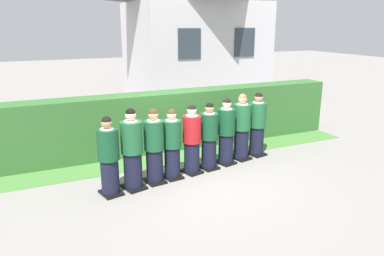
{
  "coord_description": "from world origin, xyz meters",
  "views": [
    {
      "loc": [
        -3.22,
        -7.14,
        3.28
      ],
      "look_at": [
        0.0,
        0.0,
        1.05
      ],
      "focal_mm": 34.36,
      "sensor_mm": 36.0,
      "label": 1
    }
  ],
  "objects_px": {
    "student_front_row_1": "(132,151)",
    "student_front_row_5": "(209,138)",
    "student_in_red_blazer": "(192,141)",
    "student_front_row_6": "(226,133)",
    "student_front_row_3": "(172,146)",
    "student_front_row_7": "(242,128)",
    "student_front_row_0": "(109,158)",
    "student_front_row_2": "(154,148)",
    "student_front_row_8": "(257,126)"
  },
  "relations": [
    {
      "from": "student_front_row_1",
      "to": "student_front_row_5",
      "type": "bearing_deg",
      "value": 10.17
    },
    {
      "from": "student_in_red_blazer",
      "to": "student_front_row_6",
      "type": "bearing_deg",
      "value": 11.11
    },
    {
      "from": "student_front_row_3",
      "to": "student_front_row_5",
      "type": "distance_m",
      "value": 1.0
    },
    {
      "from": "student_front_row_7",
      "to": "student_front_row_0",
      "type": "bearing_deg",
      "value": -169.02
    },
    {
      "from": "student_front_row_3",
      "to": "student_in_red_blazer",
      "type": "relative_size",
      "value": 0.98
    },
    {
      "from": "student_front_row_1",
      "to": "student_front_row_2",
      "type": "relative_size",
      "value": 1.05
    },
    {
      "from": "student_front_row_1",
      "to": "student_front_row_3",
      "type": "height_order",
      "value": "student_front_row_1"
    },
    {
      "from": "student_front_row_3",
      "to": "student_in_red_blazer",
      "type": "bearing_deg",
      "value": 9.61
    },
    {
      "from": "student_front_row_6",
      "to": "student_front_row_2",
      "type": "bearing_deg",
      "value": -169.7
    },
    {
      "from": "student_front_row_2",
      "to": "student_front_row_0",
      "type": "bearing_deg",
      "value": -169.06
    },
    {
      "from": "student_front_row_7",
      "to": "student_front_row_2",
      "type": "bearing_deg",
      "value": -169.0
    },
    {
      "from": "student_front_row_0",
      "to": "student_front_row_5",
      "type": "height_order",
      "value": "student_front_row_0"
    },
    {
      "from": "student_in_red_blazer",
      "to": "student_front_row_7",
      "type": "height_order",
      "value": "student_front_row_7"
    },
    {
      "from": "student_front_row_0",
      "to": "student_in_red_blazer",
      "type": "relative_size",
      "value": 1.01
    },
    {
      "from": "student_front_row_0",
      "to": "student_front_row_5",
      "type": "relative_size",
      "value": 1.02
    },
    {
      "from": "student_front_row_6",
      "to": "student_front_row_7",
      "type": "relative_size",
      "value": 0.97
    },
    {
      "from": "student_front_row_2",
      "to": "student_front_row_6",
      "type": "height_order",
      "value": "student_front_row_2"
    },
    {
      "from": "student_front_row_2",
      "to": "student_front_row_8",
      "type": "relative_size",
      "value": 0.99
    },
    {
      "from": "student_front_row_7",
      "to": "student_front_row_8",
      "type": "distance_m",
      "value": 0.52
    },
    {
      "from": "student_front_row_5",
      "to": "student_front_row_7",
      "type": "height_order",
      "value": "student_front_row_7"
    },
    {
      "from": "student_front_row_7",
      "to": "student_front_row_6",
      "type": "bearing_deg",
      "value": -166.37
    },
    {
      "from": "student_front_row_2",
      "to": "student_front_row_7",
      "type": "bearing_deg",
      "value": 11.0
    },
    {
      "from": "student_front_row_7",
      "to": "student_front_row_1",
      "type": "bearing_deg",
      "value": -168.79
    },
    {
      "from": "student_front_row_2",
      "to": "student_in_red_blazer",
      "type": "xyz_separation_m",
      "value": [
        0.94,
        0.16,
        -0.02
      ]
    },
    {
      "from": "student_front_row_1",
      "to": "student_front_row_8",
      "type": "bearing_deg",
      "value": 10.91
    },
    {
      "from": "student_front_row_3",
      "to": "student_front_row_8",
      "type": "height_order",
      "value": "student_front_row_8"
    },
    {
      "from": "student_front_row_2",
      "to": "student_front_row_3",
      "type": "relative_size",
      "value": 1.04
    },
    {
      "from": "student_front_row_0",
      "to": "student_front_row_1",
      "type": "height_order",
      "value": "student_front_row_1"
    },
    {
      "from": "student_front_row_2",
      "to": "student_in_red_blazer",
      "type": "bearing_deg",
      "value": 9.43
    },
    {
      "from": "student_front_row_3",
      "to": "student_front_row_5",
      "type": "height_order",
      "value": "student_front_row_5"
    },
    {
      "from": "student_front_row_0",
      "to": "student_front_row_8",
      "type": "height_order",
      "value": "student_front_row_8"
    },
    {
      "from": "student_front_row_8",
      "to": "student_front_row_3",
      "type": "bearing_deg",
      "value": -169.07
    },
    {
      "from": "student_front_row_2",
      "to": "student_front_row_5",
      "type": "bearing_deg",
      "value": 9.43
    },
    {
      "from": "student_front_row_7",
      "to": "student_in_red_blazer",
      "type": "bearing_deg",
      "value": -168.03
    },
    {
      "from": "student_front_row_2",
      "to": "student_front_row_7",
      "type": "xyz_separation_m",
      "value": [
        2.43,
        0.47,
        0.02
      ]
    },
    {
      "from": "student_front_row_0",
      "to": "student_front_row_8",
      "type": "relative_size",
      "value": 0.98
    },
    {
      "from": "student_front_row_0",
      "to": "student_in_red_blazer",
      "type": "xyz_separation_m",
      "value": [
        1.93,
        0.35,
        -0.01
      ]
    },
    {
      "from": "student_front_row_3",
      "to": "student_front_row_5",
      "type": "bearing_deg",
      "value": 9.51
    },
    {
      "from": "student_front_row_1",
      "to": "student_front_row_5",
      "type": "distance_m",
      "value": 1.94
    },
    {
      "from": "student_in_red_blazer",
      "to": "student_front_row_1",
      "type": "bearing_deg",
      "value": -169.58
    },
    {
      "from": "student_front_row_1",
      "to": "student_front_row_7",
      "type": "xyz_separation_m",
      "value": [
        2.93,
        0.58,
        -0.02
      ]
    },
    {
      "from": "student_front_row_0",
      "to": "student_front_row_2",
      "type": "relative_size",
      "value": 0.99
    },
    {
      "from": "student_front_row_3",
      "to": "student_front_row_6",
      "type": "xyz_separation_m",
      "value": [
        1.5,
        0.28,
        0.03
      ]
    },
    {
      "from": "student_front_row_0",
      "to": "student_front_row_2",
      "type": "xyz_separation_m",
      "value": [
        0.99,
        0.19,
        0.01
      ]
    },
    {
      "from": "student_in_red_blazer",
      "to": "student_front_row_8",
      "type": "height_order",
      "value": "student_front_row_8"
    },
    {
      "from": "student_front_row_0",
      "to": "student_front_row_2",
      "type": "distance_m",
      "value": 1.01
    },
    {
      "from": "student_in_red_blazer",
      "to": "student_front_row_5",
      "type": "xyz_separation_m",
      "value": [
        0.47,
        0.08,
        -0.01
      ]
    },
    {
      "from": "student_front_row_5",
      "to": "student_front_row_7",
      "type": "xyz_separation_m",
      "value": [
        1.02,
        0.24,
        0.04
      ]
    },
    {
      "from": "student_front_row_5",
      "to": "student_front_row_7",
      "type": "distance_m",
      "value": 1.05
    },
    {
      "from": "student_in_red_blazer",
      "to": "student_front_row_6",
      "type": "xyz_separation_m",
      "value": [
        0.99,
        0.19,
        0.01
      ]
    }
  ]
}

